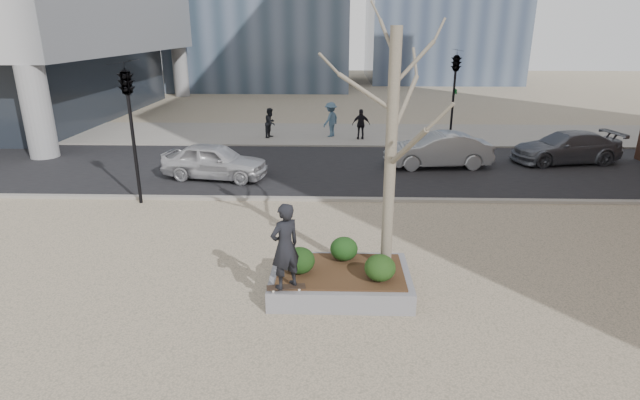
{
  "coord_description": "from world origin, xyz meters",
  "views": [
    {
      "loc": [
        0.85,
        -9.68,
        5.44
      ],
      "look_at": [
        0.5,
        2.0,
        1.4
      ],
      "focal_mm": 28.0,
      "sensor_mm": 36.0,
      "label": 1
    }
  ],
  "objects_px": {
    "planter": "(340,281)",
    "skateboarder": "(285,246)",
    "skateboard": "(286,288)",
    "police_car": "(215,161)"
  },
  "relations": [
    {
      "from": "planter",
      "to": "police_car",
      "type": "distance_m",
      "value": 9.65
    },
    {
      "from": "skateboarder",
      "to": "police_car",
      "type": "distance_m",
      "value": 9.94
    },
    {
      "from": "planter",
      "to": "skateboarder",
      "type": "distance_m",
      "value": 1.81
    },
    {
      "from": "skateboarder",
      "to": "police_car",
      "type": "relative_size",
      "value": 0.45
    },
    {
      "from": "planter",
      "to": "skateboard",
      "type": "relative_size",
      "value": 3.85
    },
    {
      "from": "planter",
      "to": "skateboard",
      "type": "xyz_separation_m",
      "value": [
        -1.1,
        -0.81,
        0.26
      ]
    },
    {
      "from": "planter",
      "to": "skateboarder",
      "type": "bearing_deg",
      "value": -143.59
    },
    {
      "from": "skateboard",
      "to": "skateboarder",
      "type": "relative_size",
      "value": 0.44
    },
    {
      "from": "planter",
      "to": "police_car",
      "type": "bearing_deg",
      "value": 118.95
    },
    {
      "from": "skateboard",
      "to": "skateboarder",
      "type": "height_order",
      "value": "skateboarder"
    }
  ]
}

